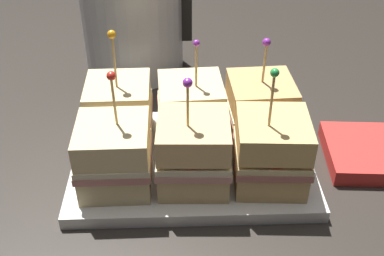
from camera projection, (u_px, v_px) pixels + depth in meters
The scene contains 10 objects.
ground_plane at pixel (192, 166), 0.69m from camera, with size 6.00×6.00×0.00m, color #2D2823.
serving_platter at pixel (192, 162), 0.69m from camera, with size 0.33×0.23×0.02m.
sandwich_front_left at pixel (114, 155), 0.61m from camera, with size 0.09×0.09×0.16m.
sandwich_front_center at pixel (192, 153), 0.61m from camera, with size 0.10×0.10×0.16m.
sandwich_front_right at pixel (271, 152), 0.61m from camera, with size 0.10×0.10×0.17m.
sandwich_back_left at pixel (120, 111), 0.69m from camera, with size 0.10×0.10×0.17m.
sandwich_back_center at pixel (190, 110), 0.69m from camera, with size 0.10×0.10×0.16m.
sandwich_back_right at pixel (260, 109), 0.70m from camera, with size 0.10×0.10×0.16m.
kettle_steel at pixel (132, 6), 0.86m from camera, with size 0.20×0.18×0.27m.
napkin_stack at pixel (368, 153), 0.70m from camera, with size 0.13×0.13×0.02m.
Camera 1 is at (-0.02, -0.53, 0.45)m, focal length 45.00 mm.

